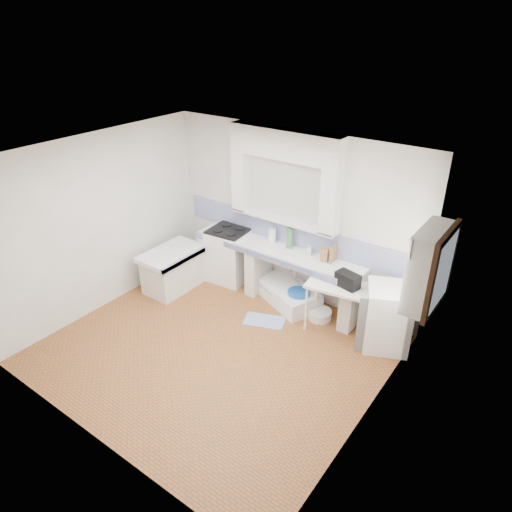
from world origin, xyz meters
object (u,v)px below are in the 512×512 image
Objects in this scene: side_table at (338,308)px; fridge at (387,317)px; sink at (288,294)px; stove at (230,255)px.

side_table is 0.99× the size of fridge.
sink is 1.09m from side_table.
stove is at bearing 164.99° from side_table.
stove is 1.30m from sink.
stove reaches higher than sink.
stove is at bearing -158.58° from sink.
stove is 2.30m from side_table.
side_table is at bearing 10.39° from sink.
fridge is (3.01, -0.18, 0.01)m from stove.
fridge is (1.76, -0.14, 0.34)m from sink.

